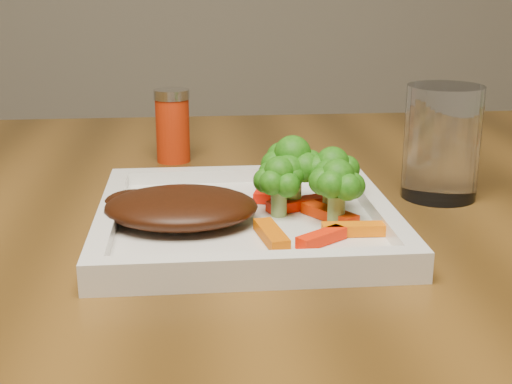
{
  "coord_description": "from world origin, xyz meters",
  "views": [
    {
      "loc": [
        0.14,
        -0.8,
        0.98
      ],
      "look_at": [
        0.19,
        -0.17,
        0.79
      ],
      "focal_mm": 50.0,
      "sensor_mm": 36.0,
      "label": 1
    }
  ],
  "objects": [
    {
      "name": "carrot_6",
      "position": [
        0.24,
        -0.15,
        0.77
      ],
      "size": [
        0.06,
        0.04,
        0.01
      ],
      "primitive_type": "cube",
      "rotation": [
        0.0,
        0.0,
        0.36
      ],
      "color": "#F61C04",
      "rests_on": "plate"
    },
    {
      "name": "spice_shaker",
      "position": [
        0.11,
        0.09,
        0.8
      ],
      "size": [
        0.05,
        0.05,
        0.09
      ],
      "primitive_type": "cylinder",
      "rotation": [
        0.0,
        0.0,
        -0.33
      ],
      "color": "#BC2A0A",
      "rests_on": "dining_table"
    },
    {
      "name": "broccoli_0",
      "position": [
        0.23,
        -0.15,
        0.8
      ],
      "size": [
        0.08,
        0.08,
        0.07
      ],
      "primitive_type": null,
      "rotation": [
        0.0,
        0.0,
        0.33
      ],
      "color": "#0F5C0F",
      "rests_on": "plate"
    },
    {
      "name": "broccoli_1",
      "position": [
        0.27,
        -0.16,
        0.79
      ],
      "size": [
        0.07,
        0.07,
        0.06
      ],
      "primitive_type": null,
      "rotation": [
        0.0,
        0.0,
        0.3
      ],
      "color": "#176B11",
      "rests_on": "plate"
    },
    {
      "name": "plate",
      "position": [
        0.18,
        -0.17,
        0.76
      ],
      "size": [
        0.27,
        0.27,
        0.01
      ],
      "primitive_type": "cube",
      "color": "white",
      "rests_on": "dining_table"
    },
    {
      "name": "broccoli_3",
      "position": [
        0.22,
        -0.17,
        0.79
      ],
      "size": [
        0.06,
        0.06,
        0.06
      ],
      "primitive_type": null,
      "rotation": [
        0.0,
        0.0,
        0.12
      ],
      "color": "#1F6611",
      "rests_on": "plate"
    },
    {
      "name": "carrot_1",
      "position": [
        0.28,
        -0.23,
        0.77
      ],
      "size": [
        0.06,
        0.02,
        0.01
      ],
      "primitive_type": "cube",
      "rotation": [
        0.0,
        0.0,
        -0.04
      ],
      "color": "orange",
      "rests_on": "plate"
    },
    {
      "name": "broccoli_2",
      "position": [
        0.27,
        -0.2,
        0.79
      ],
      "size": [
        0.07,
        0.07,
        0.06
      ],
      "primitive_type": null,
      "rotation": [
        0.0,
        0.0,
        0.35
      ],
      "color": "#137715",
      "rests_on": "plate"
    },
    {
      "name": "carrot_5",
      "position": [
        0.26,
        -0.19,
        0.77
      ],
      "size": [
        0.05,
        0.06,
        0.01
      ],
      "primitive_type": "cube",
      "rotation": [
        0.0,
        0.0,
        -0.98
      ],
      "color": "#F32F03",
      "rests_on": "plate"
    },
    {
      "name": "carrot_2",
      "position": [
        0.2,
        -0.23,
        0.77
      ],
      "size": [
        0.03,
        0.06,
        0.01
      ],
      "primitive_type": "cube",
      "rotation": [
        0.0,
        0.0,
        1.74
      ],
      "color": "#D55C03",
      "rests_on": "plate"
    },
    {
      "name": "drinking_glass",
      "position": [
        0.4,
        -0.09,
        0.81
      ],
      "size": [
        0.09,
        0.09,
        0.12
      ],
      "primitive_type": "cylinder",
      "rotation": [
        0.0,
        0.0,
        -0.11
      ],
      "color": "white",
      "rests_on": "dining_table"
    },
    {
      "name": "carrot_4",
      "position": [
        0.21,
        -0.11,
        0.77
      ],
      "size": [
        0.03,
        0.07,
        0.01
      ],
      "primitive_type": "cube",
      "rotation": [
        0.0,
        0.0,
        1.3
      ],
      "color": "#FD1604",
      "rests_on": "plate"
    },
    {
      "name": "steak",
      "position": [
        0.13,
        -0.18,
        0.78
      ],
      "size": [
        0.15,
        0.12,
        0.03
      ],
      "primitive_type": "ellipsoid",
      "rotation": [
        0.0,
        0.0,
        -0.08
      ],
      "color": "#3A1708",
      "rests_on": "plate"
    },
    {
      "name": "carrot_0",
      "position": [
        0.24,
        -0.25,
        0.77
      ],
      "size": [
        0.05,
        0.04,
        0.01
      ],
      "primitive_type": "cube",
      "rotation": [
        0.0,
        0.0,
        0.62
      ],
      "color": "#FD2204",
      "rests_on": "plate"
    }
  ]
}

